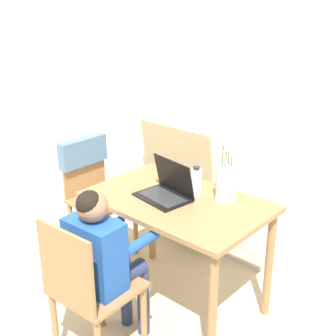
{
  "coord_description": "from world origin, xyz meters",
  "views": [
    {
      "loc": [
        1.69,
        -0.39,
        1.94
      ],
      "look_at": [
        0.0,
        1.54,
        0.92
      ],
      "focal_mm": 50.0,
      "sensor_mm": 36.0,
      "label": 1
    }
  ],
  "objects_px": {
    "person_seated": "(104,253)",
    "laptop": "(167,189)",
    "chair_occupied": "(88,291)",
    "flower_vase": "(226,181)",
    "chair_spare": "(91,178)",
    "water_bottle": "(196,181)"
  },
  "relations": [
    {
      "from": "chair_occupied",
      "to": "person_seated",
      "type": "height_order",
      "value": "person_seated"
    },
    {
      "from": "chair_occupied",
      "to": "person_seated",
      "type": "distance_m",
      "value": 0.21
    },
    {
      "from": "chair_spare",
      "to": "laptop",
      "type": "height_order",
      "value": "laptop"
    },
    {
      "from": "chair_spare",
      "to": "person_seated",
      "type": "height_order",
      "value": "person_seated"
    },
    {
      "from": "chair_spare",
      "to": "chair_occupied",
      "type": "bearing_deg",
      "value": -129.71
    },
    {
      "from": "chair_occupied",
      "to": "flower_vase",
      "type": "bearing_deg",
      "value": -107.85
    },
    {
      "from": "person_seated",
      "to": "water_bottle",
      "type": "bearing_deg",
      "value": -97.95
    },
    {
      "from": "person_seated",
      "to": "flower_vase",
      "type": "bearing_deg",
      "value": -110.58
    },
    {
      "from": "person_seated",
      "to": "flower_vase",
      "type": "xyz_separation_m",
      "value": [
        0.24,
        0.75,
        0.24
      ]
    },
    {
      "from": "person_seated",
      "to": "laptop",
      "type": "height_order",
      "value": "person_seated"
    },
    {
      "from": "laptop",
      "to": "person_seated",
      "type": "bearing_deg",
      "value": -76.74
    },
    {
      "from": "laptop",
      "to": "water_bottle",
      "type": "bearing_deg",
      "value": 60.67
    },
    {
      "from": "chair_spare",
      "to": "person_seated",
      "type": "distance_m",
      "value": 1.11
    },
    {
      "from": "chair_occupied",
      "to": "laptop",
      "type": "bearing_deg",
      "value": -88.4
    },
    {
      "from": "chair_spare",
      "to": "laptop",
      "type": "relative_size",
      "value": 2.53
    },
    {
      "from": "person_seated",
      "to": "laptop",
      "type": "relative_size",
      "value": 2.89
    },
    {
      "from": "chair_spare",
      "to": "flower_vase",
      "type": "relative_size",
      "value": 2.46
    },
    {
      "from": "chair_occupied",
      "to": "water_bottle",
      "type": "distance_m",
      "value": 0.9
    },
    {
      "from": "laptop",
      "to": "flower_vase",
      "type": "height_order",
      "value": "flower_vase"
    },
    {
      "from": "laptop",
      "to": "flower_vase",
      "type": "xyz_separation_m",
      "value": [
        0.29,
        0.2,
        0.07
      ]
    },
    {
      "from": "chair_occupied",
      "to": "flower_vase",
      "type": "height_order",
      "value": "flower_vase"
    },
    {
      "from": "water_bottle",
      "to": "chair_occupied",
      "type": "bearing_deg",
      "value": -94.03
    }
  ]
}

